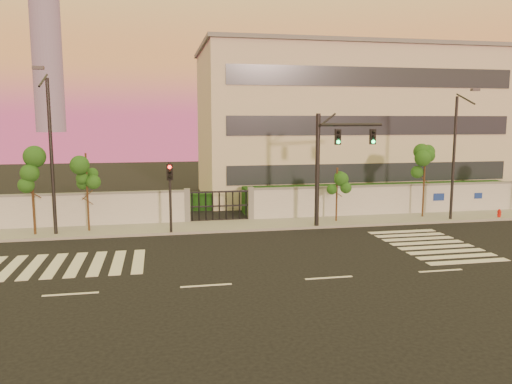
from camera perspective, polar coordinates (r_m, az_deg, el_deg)
ground at (r=20.81m, az=8.32°, el=-9.69°), size 120.00×120.00×0.00m
sidewalk at (r=30.56m, az=1.76°, el=-3.69°), size 60.00×3.00×0.15m
perimeter_wall at (r=31.83m, az=1.35°, el=-1.39°), size 60.00×0.36×2.20m
hedge_row at (r=34.74m, az=2.08°, el=-1.01°), size 41.00×4.25×1.80m
institutional_building at (r=43.56m, az=10.07°, el=7.78°), size 24.40×12.40×12.25m
distant_skyscraper at (r=309.33m, az=-22.99°, el=17.90°), size 16.00×16.00×118.00m
road_markings at (r=23.84m, az=1.67°, el=-7.26°), size 57.00×7.62×0.02m
street_tree_b at (r=29.61m, az=-24.24°, el=2.21°), size 1.62×1.29×4.96m
street_tree_c at (r=29.54m, az=-18.76°, el=1.91°), size 1.33×1.06×4.56m
street_tree_d at (r=31.20m, az=9.27°, el=1.10°), size 1.31×1.04×3.49m
street_tree_e at (r=33.95m, az=18.75°, el=2.93°), size 1.39×1.10×4.77m
traffic_signal_main at (r=29.68m, az=8.63°, el=4.06°), size 4.25×0.99×6.76m
traffic_signal_secondary at (r=27.98m, az=-9.79°, el=0.34°), size 0.32×0.32×4.10m
streetlight_west at (r=29.02m, az=-22.45°, el=4.61°), size 0.54×2.17×9.00m
streetlight_east at (r=33.46m, az=21.86°, el=4.29°), size 0.49×1.97×8.20m
fire_hydrant at (r=35.94m, az=26.03°, el=-2.30°), size 0.26×0.25×0.68m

